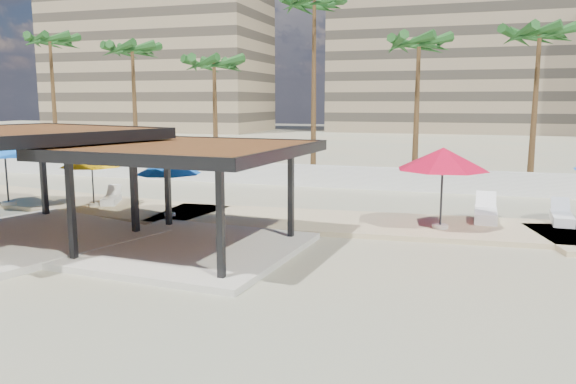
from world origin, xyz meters
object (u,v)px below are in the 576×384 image
object	(u,v)px
lounger_b	(562,217)
umbrella_a	(4,146)
pavilion_central	(189,188)
umbrella_c	(443,159)
lounger_c	(486,214)
pavilion_west	(14,175)
lounger_a	(112,199)

from	to	relation	value
lounger_b	umbrella_a	bearing A→B (deg)	101.05
pavilion_central	lounger_b	size ratio (longest dim) A/B	3.28
pavilion_central	umbrella_c	world-z (taller)	pavilion_central
umbrella_c	lounger_c	distance (m)	3.42
pavilion_west	lounger_a	xyz separation A→B (m)	(-0.85, 6.37, -1.89)
lounger_a	lounger_c	xyz separation A→B (m)	(15.70, 1.25, 0.05)
pavilion_central	lounger_c	size ratio (longest dim) A/B	2.89
umbrella_a	lounger_c	bearing A→B (deg)	8.59
pavilion_west	lounger_b	xyz separation A→B (m)	(17.53, 7.92, -1.86)
pavilion_central	umbrella_a	xyz separation A→B (m)	(-10.91, 4.06, 0.71)
pavilion_central	lounger_a	xyz separation A→B (m)	(-6.89, 5.78, -1.65)
lounger_c	umbrella_c	bearing A→B (deg)	143.54
pavilion_central	umbrella_a	distance (m)	11.66
pavilion_central	pavilion_west	bearing A→B (deg)	-170.11
lounger_b	lounger_c	distance (m)	2.69
pavilion_west	umbrella_a	distance (m)	6.75
lounger_c	pavilion_central	bearing A→B (deg)	129.59
umbrella_a	lounger_c	distance (m)	20.08
pavilion_central	lounger_b	xyz separation A→B (m)	(11.49, 7.33, -1.63)
pavilion_central	lounger_a	size ratio (longest dim) A/B	3.66
lounger_b	lounger_a	bearing A→B (deg)	97.55
umbrella_c	lounger_c	size ratio (longest dim) A/B	1.59
pavilion_central	lounger_a	distance (m)	9.14
umbrella_a	lounger_a	distance (m)	4.98
umbrella_a	lounger_b	bearing A→B (deg)	8.31
lounger_a	lounger_c	size ratio (longest dim) A/B	0.79
umbrella_a	lounger_b	size ratio (longest dim) A/B	1.90
pavilion_central	pavilion_west	size ratio (longest dim) A/B	0.77
umbrella_c	lounger_a	size ratio (longest dim) A/B	2.02
umbrella_c	lounger_a	xyz separation A→B (m)	(-14.13, 0.80, -2.29)
pavilion_west	lounger_a	distance (m)	6.70
umbrella_a	lounger_a	size ratio (longest dim) A/B	2.12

